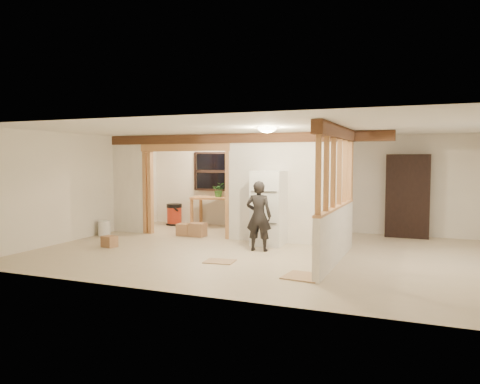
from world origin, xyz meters
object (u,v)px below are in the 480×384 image
at_px(woman, 259,216).
at_px(work_table, 216,212).
at_px(shop_vac, 174,214).
at_px(refrigerator, 269,208).
at_px(bookshelf, 408,196).

height_order(woman, work_table, woman).
bearing_deg(shop_vac, refrigerator, -28.83).
relative_size(work_table, shop_vac, 2.16).
height_order(refrigerator, work_table, refrigerator).
relative_size(woman, bookshelf, 0.72).
relative_size(refrigerator, shop_vac, 2.62).
bearing_deg(woman, shop_vac, -43.36).
height_order(work_table, shop_vac, work_table).
relative_size(shop_vac, bookshelf, 0.31).
distance_m(refrigerator, woman, 0.74).
bearing_deg(shop_vac, woman, -37.00).
bearing_deg(work_table, woman, -62.83).
xyz_separation_m(woman, shop_vac, (-3.54, 2.67, -0.41)).
xyz_separation_m(work_table, bookshelf, (5.04, 0.15, 0.58)).
bearing_deg(shop_vac, work_table, 5.26).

